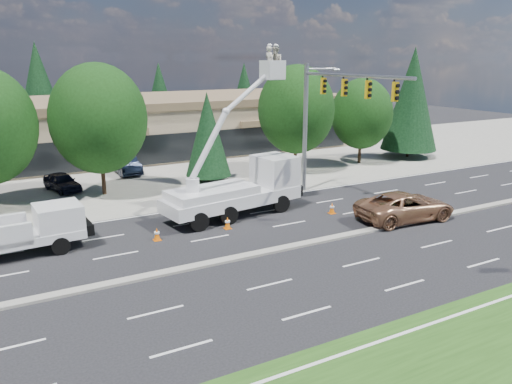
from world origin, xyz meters
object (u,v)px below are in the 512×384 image
signal_mast (324,109)px  minivan (405,206)px  bucket_truck (245,179)px  utility_pickup (29,235)px

signal_mast → minivan: bearing=-77.5°
signal_mast → bucket_truck: 7.44m
utility_pickup → minivan: utility_pickup is taller
minivan → signal_mast: bearing=17.5°
minivan → utility_pickup: bearing=81.1°
signal_mast → minivan: (1.43, -6.44, -5.22)m
signal_mast → bucket_truck: bearing=-173.6°
utility_pickup → bucket_truck: (12.31, 0.79, 1.25)m
signal_mast → minivan: size_ratio=1.68×
bucket_truck → minivan: (7.74, -5.73, -1.34)m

